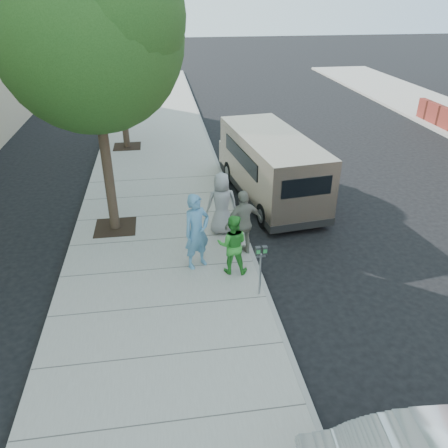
{
  "coord_description": "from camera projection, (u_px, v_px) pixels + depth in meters",
  "views": [
    {
      "loc": [
        -0.77,
        -9.34,
        6.45
      ],
      "look_at": [
        0.68,
        0.39,
        1.1
      ],
      "focal_mm": 35.0,
      "sensor_mm": 36.0,
      "label": 1
    }
  ],
  "objects": [
    {
      "name": "tree_far",
      "position": [
        116.0,
        32.0,
        17.37
      ],
      "size": [
        3.92,
        3.8,
        6.49
      ],
      "color": "black",
      "rests_on": "sidewalk"
    },
    {
      "name": "parking_meter",
      "position": [
        261.0,
        260.0,
        9.76
      ],
      "size": [
        0.27,
        0.1,
        1.28
      ],
      "rotation": [
        0.0,
        0.0,
        0.04
      ],
      "color": "gray",
      "rests_on": "sidewalk"
    },
    {
      "name": "ground",
      "position": [
        200.0,
        270.0,
        11.3
      ],
      "size": [
        120.0,
        120.0,
        0.0
      ],
      "primitive_type": "plane",
      "color": "black",
      "rests_on": "ground"
    },
    {
      "name": "person_striped_polo",
      "position": [
        243.0,
        223.0,
        11.34
      ],
      "size": [
        1.15,
        0.76,
        1.81
      ],
      "primitive_type": "imported",
      "rotation": [
        0.0,
        0.0,
        3.47
      ],
      "color": "gray",
      "rests_on": "sidewalk"
    },
    {
      "name": "van",
      "position": [
        270.0,
        165.0,
        14.71
      ],
      "size": [
        2.67,
        6.18,
        2.22
      ],
      "rotation": [
        0.0,
        0.0,
        0.12
      ],
      "color": "tan",
      "rests_on": "ground"
    },
    {
      "name": "curb_face",
      "position": [
        255.0,
        263.0,
        11.45
      ],
      "size": [
        0.12,
        60.0,
        0.16
      ],
      "primitive_type": "cube",
      "color": "gray",
      "rests_on": "ground"
    },
    {
      "name": "sidewalk",
      "position": [
        161.0,
        271.0,
        11.14
      ],
      "size": [
        5.0,
        60.0,
        0.15
      ],
      "primitive_type": "cube",
      "color": "gray",
      "rests_on": "ground"
    },
    {
      "name": "person_gray_shirt",
      "position": [
        222.0,
        204.0,
        12.36
      ],
      "size": [
        0.9,
        0.6,
        1.81
      ],
      "primitive_type": "imported",
      "rotation": [
        0.0,
        0.0,
        3.16
      ],
      "color": "gray",
      "rests_on": "sidewalk"
    },
    {
      "name": "tree_near",
      "position": [
        91.0,
        30.0,
        10.45
      ],
      "size": [
        4.62,
        4.6,
        7.53
      ],
      "color": "black",
      "rests_on": "sidewalk"
    },
    {
      "name": "person_green_shirt",
      "position": [
        232.0,
        244.0,
        10.64
      ],
      "size": [
        0.86,
        0.73,
        1.56
      ],
      "primitive_type": "imported",
      "rotation": [
        0.0,
        0.0,
        2.94
      ],
      "color": "green",
      "rests_on": "sidewalk"
    },
    {
      "name": "person_officer",
      "position": [
        197.0,
        232.0,
        10.78
      ],
      "size": [
        0.86,
        0.77,
        1.98
      ],
      "primitive_type": "imported",
      "rotation": [
        0.0,
        0.0,
        0.51
      ],
      "color": "#5389B0",
      "rests_on": "sidewalk"
    }
  ]
}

